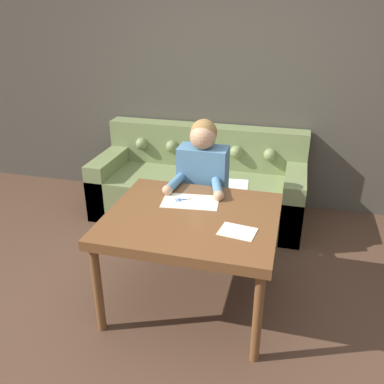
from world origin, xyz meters
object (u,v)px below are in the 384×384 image
object	(u,v)px
dining_table	(192,224)
person	(203,189)
scissors	(183,200)
couch	(200,186)

from	to	relation	value
dining_table	person	world-z (taller)	person
dining_table	scissors	bearing A→B (deg)	119.86
couch	scissors	bearing A→B (deg)	-82.00
dining_table	couch	size ratio (longest dim) A/B	0.55
couch	person	xyz separation A→B (m)	(0.21, -0.77, 0.32)
dining_table	person	distance (m)	0.66
person	dining_table	bearing A→B (deg)	-83.09
person	scissors	world-z (taller)	person
couch	scissors	size ratio (longest dim) A/B	10.99
dining_table	couch	bearing A→B (deg)	101.53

